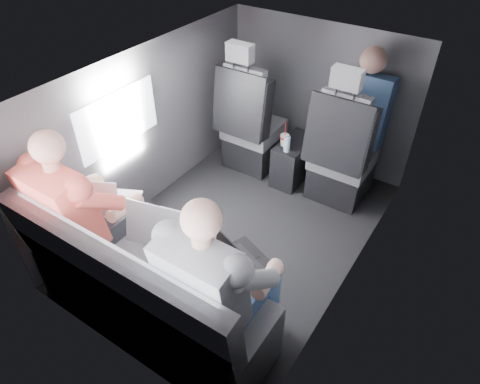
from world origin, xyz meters
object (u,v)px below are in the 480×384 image
Objects in this scene: laptop_white at (106,200)px; passenger_rear_right at (219,284)px; front_seat_left at (251,130)px; laptop_silver at (171,227)px; passenger_front_right at (363,111)px; water_bottle at (287,144)px; rear_bench at (146,295)px; passenger_rear_left at (85,212)px; laptop_black at (241,262)px; soda_cup at (285,140)px; front_seat_right at (341,160)px; center_console at (294,160)px.

passenger_rear_right is (1.04, -0.17, 0.01)m from laptop_white.
front_seat_left is 1.68m from laptop_silver.
laptop_silver is 0.54m from passenger_rear_right.
passenger_rear_right is 2.07m from passenger_front_right.
water_bottle is (0.45, -0.13, 0.07)m from front_seat_left.
rear_bench is 1.25× the size of passenger_rear_right.
laptop_black is at bearing 11.19° from passenger_rear_left.
front_seat_left is 7.86× the size of water_bottle.
passenger_rear_left is 2.31m from passenger_front_right.
passenger_front_right reaches higher than front_seat_left.
laptop_black is (0.55, -1.53, 0.17)m from soda_cup.
soda_cup is at bearing -148.36° from passenger_front_right.
passenger_front_right is (0.48, 0.39, 0.28)m from water_bottle.
water_bottle is at bearing 89.37° from laptop_silver.
passenger_rear_left reaches higher than laptop_silver.
laptop_white is 1.04m from laptop_black.
passenger_rear_left reaches higher than water_bottle.
soda_cup is at bearing 107.40° from passenger_rear_right.
passenger_rear_right is 1.48× the size of passenger_front_right.
passenger_front_right is (0.03, 0.26, 0.36)m from front_seat_right.
center_console is 1.20× the size of laptop_black.
soda_cup is at bearing -171.68° from front_seat_right.
laptop_silver is at bearing 20.22° from passenger_rear_left.
passenger_rear_right is at bearing -72.60° from soda_cup.
laptop_black is (0.49, -1.47, 0.16)m from water_bottle.
passenger_rear_right is (0.04, -1.81, 0.25)m from front_seat_right.
soda_cup is at bearing -115.09° from center_console.
passenger_front_right is (1.03, 1.90, 0.12)m from laptop_white.
soda_cup is 0.19× the size of passenger_rear_right.
laptop_silver is at bearing 3.36° from laptop_white.
passenger_rear_right is (0.54, -1.73, 0.19)m from soda_cup.
water_bottle reaches higher than center_console.
center_console is 1.98m from passenger_rear_left.
water_bottle is (0.06, -0.06, 0.01)m from soda_cup.
water_bottle is at bearing 71.62° from passenger_rear_left.
laptop_silver is at bearing -88.51° from soda_cup.
laptop_white is 0.17m from passenger_rear_left.
front_seat_right is 0.51m from soda_cup.
front_seat_right reaches higher than laptop_silver.
soda_cup is 0.53× the size of laptop_silver.
center_console is 1.99× the size of soda_cup.
passenger_front_right reaches higher than laptop_white.
laptop_silver is 1.94m from passenger_front_right.
water_bottle is at bearing -140.90° from passenger_front_right.
passenger_rear_left is at bearing -119.02° from front_seat_right.
laptop_silver is at bearing -179.12° from laptop_black.
passenger_rear_right is at bearing -88.73° from front_seat_right.
rear_bench is (0.45, -1.90, -0.09)m from front_seat_left.
laptop_silver is 0.35× the size of passenger_rear_left.
rear_bench is 0.60m from passenger_rear_right.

